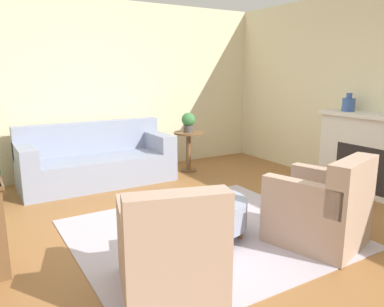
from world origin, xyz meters
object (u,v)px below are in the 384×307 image
armchair_right (322,210)px  side_table (188,145)px  vase_mantel_near (349,104)px  armchair_left (170,252)px  couch (97,162)px  potted_plant_on_side_table (188,121)px  ottoman_table (206,212)px

armchair_right → side_table: bearing=84.5°
vase_mantel_near → armchair_left: bearing=-162.1°
side_table → vase_mantel_near: size_ratio=2.63×
couch → potted_plant_on_side_table: potted_plant_on_side_table is taller
couch → ottoman_table: (0.38, -2.44, -0.06)m
armchair_left → armchair_right: size_ratio=1.00×
armchair_right → ottoman_table: 1.15m
ottoman_table → vase_mantel_near: 2.85m
ottoman_table → side_table: size_ratio=1.26×
couch → armchair_left: couch is taller
couch → side_table: (1.54, -0.12, 0.13)m
potted_plant_on_side_table → vase_mantel_near: bearing=-52.3°
armchair_right → side_table: (0.29, 3.06, 0.10)m
armchair_left → armchair_right: (1.67, 0.00, 0.00)m
couch → armchair_left: 3.21m
side_table → vase_mantel_near: 2.57m
side_table → armchair_right: bearing=-95.5°
couch → armchair_left: size_ratio=2.23×
couch → potted_plant_on_side_table: size_ratio=6.85×
armchair_right → vase_mantel_near: size_ratio=3.89×
armchair_left → armchair_right: same height
armchair_left → armchair_right: 1.67m
armchair_right → couch: bearing=111.5°
armchair_right → potted_plant_on_side_table: 3.11m
ottoman_table → potted_plant_on_side_table: potted_plant_on_side_table is taller
side_table → ottoman_table: bearing=-116.7°
couch → vase_mantel_near: vase_mantel_near is taller
couch → ottoman_table: size_ratio=2.63×
side_table → potted_plant_on_side_table: size_ratio=2.08×
armchair_right → side_table: size_ratio=1.48×
couch → ottoman_table: couch is taller
side_table → vase_mantel_near: (1.50, -1.94, 0.77)m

